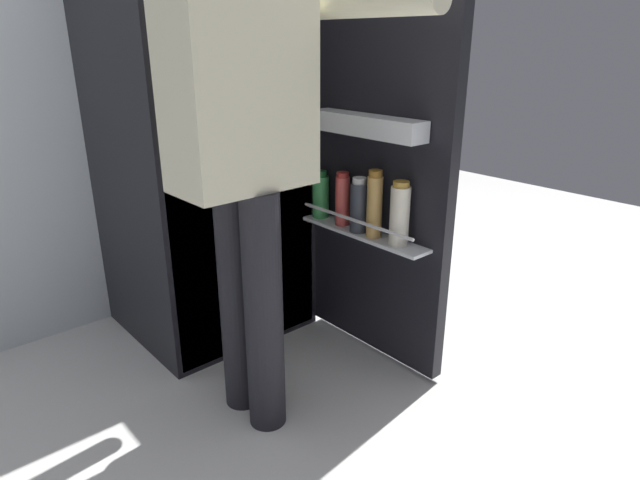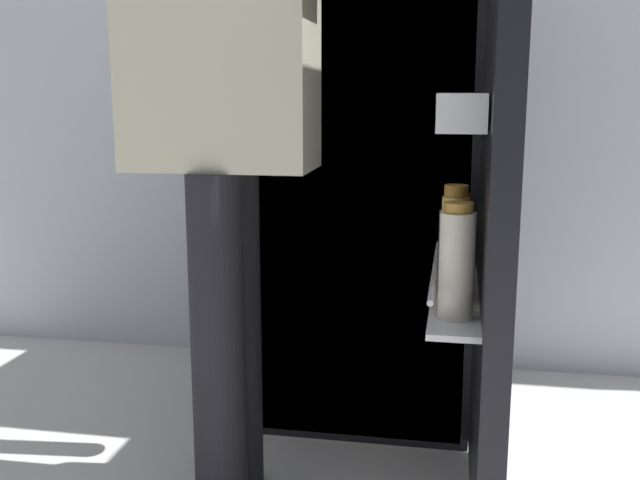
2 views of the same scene
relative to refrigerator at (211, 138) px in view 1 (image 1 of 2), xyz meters
name	(u,v)px [view 1 (image 1 of 2)]	position (x,y,z in m)	size (l,w,h in m)	color
ground_plane	(291,374)	(-0.03, -0.52, -0.83)	(6.73, 6.73, 0.00)	silver
kitchen_wall	(145,19)	(-0.03, 0.43, 0.45)	(4.40, 0.10, 2.55)	silver
refrigerator	(211,138)	(0.00, 0.00, 0.00)	(0.73, 1.30, 1.65)	black
person	(245,135)	(-0.24, -0.61, 0.11)	(0.51, 0.70, 1.58)	black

